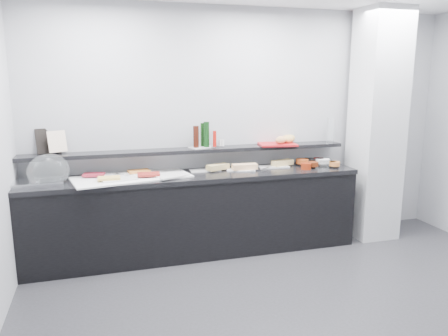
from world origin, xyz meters
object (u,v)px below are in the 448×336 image
object	(u,v)px
sandwich_plate_mid	(241,170)
framed_print	(48,141)
bread_tray	(277,144)
cloche_base	(39,182)
carafe	(331,130)
condiment_tray	(202,147)

from	to	relation	value
sandwich_plate_mid	framed_print	world-z (taller)	framed_print
bread_tray	framed_print	bearing A→B (deg)	-174.17
sandwich_plate_mid	framed_print	bearing A→B (deg)	-168.84
sandwich_plate_mid	cloche_base	bearing A→B (deg)	-160.00
sandwich_plate_mid	carafe	xyz separation A→B (m)	(1.19, 0.15, 0.39)
cloche_base	bread_tray	size ratio (longest dim) A/B	1.10
framed_print	bread_tray	world-z (taller)	framed_print
framed_print	condiment_tray	size ratio (longest dim) A/B	1.01
cloche_base	condiment_tray	bearing A→B (deg)	6.13
framed_print	cloche_base	bearing A→B (deg)	-120.35
framed_print	condiment_tray	bearing A→B (deg)	-18.20
framed_print	carafe	world-z (taller)	carafe
cloche_base	condiment_tray	size ratio (longest dim) A/B	1.80
sandwich_plate_mid	condiment_tray	size ratio (longest dim) A/B	1.23
bread_tray	carafe	distance (m)	0.72
sandwich_plate_mid	condiment_tray	bearing A→B (deg)	173.53
framed_print	bread_tray	size ratio (longest dim) A/B	0.61
condiment_tray	carafe	world-z (taller)	carafe
condiment_tray	bread_tray	bearing A→B (deg)	-25.58
cloche_base	sandwich_plate_mid	world-z (taller)	cloche_base
sandwich_plate_mid	carafe	world-z (taller)	carafe
condiment_tray	framed_print	bearing A→B (deg)	155.81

